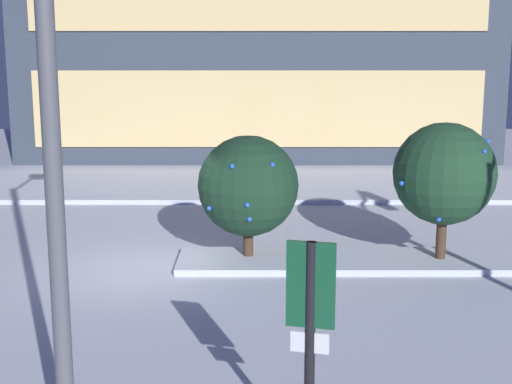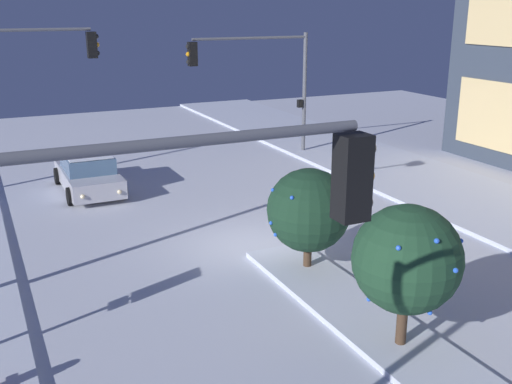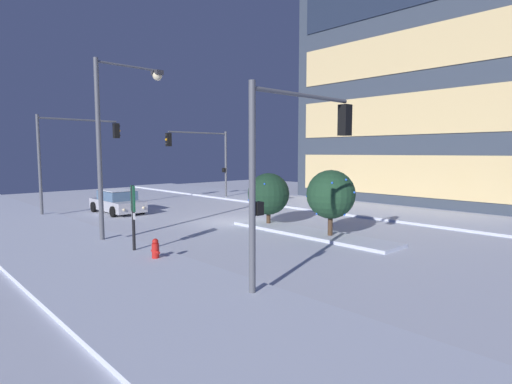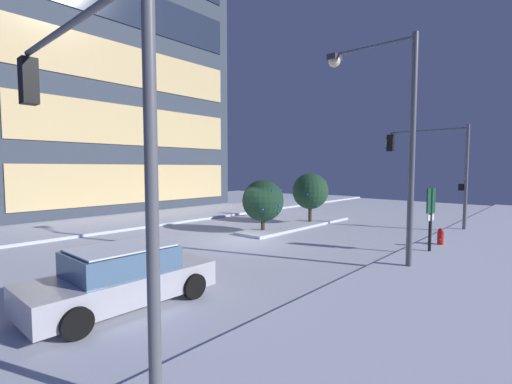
{
  "view_description": "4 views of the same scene",
  "coord_description": "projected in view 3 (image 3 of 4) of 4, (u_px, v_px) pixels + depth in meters",
  "views": [
    {
      "loc": [
        2.27,
        -15.3,
        4.8
      ],
      "look_at": [
        2.28,
        -0.43,
        1.79
      ],
      "focal_mm": 52.45,
      "sensor_mm": 36.0,
      "label": 1
    },
    {
      "loc": [
        15.01,
        -7.01,
        6.81
      ],
      "look_at": [
        1.07,
        -0.39,
        2.06
      ],
      "focal_mm": 42.53,
      "sensor_mm": 36.0,
      "label": 2
    },
    {
      "loc": [
        17.43,
        -14.51,
        3.9
      ],
      "look_at": [
        1.15,
        0.61,
        1.74
      ],
      "focal_mm": 28.74,
      "sensor_mm": 36.0,
      "label": 3
    },
    {
      "loc": [
        -12.1,
        -11.5,
        3.44
      ],
      "look_at": [
        1.55,
        0.65,
        2.19
      ],
      "focal_mm": 24.91,
      "sensor_mm": 36.0,
      "label": 4
    }
  ],
  "objects": [
    {
      "name": "traffic_light_corner_far_left",
      "position": [
        203.0,
        151.0,
        33.02
      ],
      "size": [
        0.32,
        5.87,
        5.65
      ],
      "rotation": [
        0.0,
        0.0,
        -1.57
      ],
      "color": "#565960",
      "rests_on": "ground"
    },
    {
      "name": "curb_strip_far",
      "position": [
        332.0,
        206.0,
        29.06
      ],
      "size": [
        52.0,
        5.2,
        0.14
      ],
      "primitive_type": "cube",
      "color": "silver",
      "rests_on": "ground"
    },
    {
      "name": "car_near",
      "position": [
        117.0,
        202.0,
        26.37
      ],
      "size": [
        4.62,
        2.12,
        1.49
      ],
      "rotation": [
        0.0,
        0.0,
        0.0
      ],
      "color": "#B7B7C1",
      "rests_on": "ground"
    },
    {
      "name": "median_strip",
      "position": [
        309.0,
        233.0,
        19.51
      ],
      "size": [
        9.0,
        1.8,
        0.14
      ],
      "primitive_type": "cube",
      "color": "silver",
      "rests_on": "ground"
    },
    {
      "name": "office_tower_main",
      "position": [
        440.0,
        8.0,
        33.11
      ],
      "size": [
        19.31,
        12.39,
        31.0
      ],
      "color": "#384251",
      "rests_on": "ground"
    },
    {
      "name": "fire_hydrant",
      "position": [
        155.0,
        251.0,
        14.59
      ],
      "size": [
        0.48,
        0.26,
        0.84
      ],
      "color": "red",
      "rests_on": "ground"
    },
    {
      "name": "curb_strip_near",
      "position": [
        63.0,
        246.0,
        16.75
      ],
      "size": [
        52.0,
        5.2,
        0.14
      ],
      "primitive_type": "cube",
      "color": "silver",
      "rests_on": "ground"
    },
    {
      "name": "decorated_tree_left_of_median",
      "position": [
        269.0,
        194.0,
        21.66
      ],
      "size": [
        2.2,
        2.29,
        2.81
      ],
      "color": "#473323",
      "rests_on": "ground"
    },
    {
      "name": "traffic_light_corner_near_right",
      "position": [
        297.0,
        150.0,
        11.84
      ],
      "size": [
        0.32,
        4.47,
        5.74
      ],
      "rotation": [
        0.0,
        0.0,
        1.57
      ],
      "color": "#565960",
      "rests_on": "ground"
    },
    {
      "name": "parking_info_sign",
      "position": [
        133.0,
        210.0,
        15.64
      ],
      "size": [
        0.55,
        0.19,
        2.64
      ],
      "rotation": [
        0.0,
        0.0,
        1.33
      ],
      "color": "black",
      "rests_on": "ground"
    },
    {
      "name": "street_lamp_arched",
      "position": [
        118.0,
        125.0,
        17.84
      ],
      "size": [
        0.56,
        3.21,
        7.82
      ],
      "rotation": [
        0.0,
        0.0,
        1.59
      ],
      "color": "#565960",
      "rests_on": "ground"
    },
    {
      "name": "ground",
      "position": [
        234.0,
        222.0,
        22.92
      ],
      "size": [
        52.0,
        52.0,
        0.0
      ],
      "primitive_type": "plane",
      "color": "silver"
    },
    {
      "name": "decorated_tree_median",
      "position": [
        331.0,
        194.0,
        18.41
      ],
      "size": [
        2.22,
        2.26,
        3.12
      ],
      "color": "#473323",
      "rests_on": "ground"
    },
    {
      "name": "traffic_light_corner_near_left",
      "position": [
        74.0,
        145.0,
        25.88
      ],
      "size": [
        0.32,
        5.24,
        6.15
      ],
      "rotation": [
        0.0,
        0.0,
        1.57
      ],
      "color": "#565960",
      "rests_on": "ground"
    }
  ]
}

